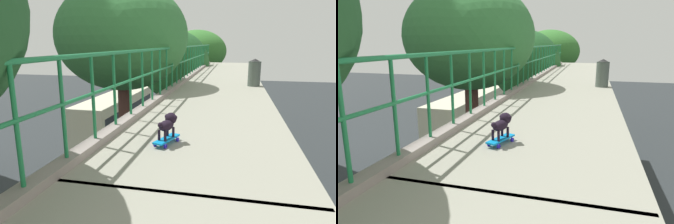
% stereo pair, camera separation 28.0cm
% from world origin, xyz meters
% --- Properties ---
extents(overpass_deck, '(2.73, 36.07, 0.45)m').
position_xyz_m(overpass_deck, '(1.07, -0.00, 5.98)').
color(overpass_deck, gray).
rests_on(overpass_deck, bridge_pier).
extents(green_railing, '(0.20, 34.27, 1.23)m').
position_xyz_m(green_railing, '(-0.25, -0.00, 6.49)').
color(green_railing, gray).
rests_on(green_railing, overpass_deck).
extents(car_yellow_cab_fifth, '(1.94, 3.96, 1.45)m').
position_xyz_m(car_yellow_cab_fifth, '(-4.42, 7.73, 0.63)').
color(car_yellow_cab_fifth, gold).
rests_on(car_yellow_cab_fifth, ground).
extents(city_bus, '(2.69, 11.27, 3.46)m').
position_xyz_m(city_bus, '(-7.65, 18.98, 1.95)').
color(city_bus, beige).
rests_on(city_bus, ground).
extents(roadside_tree_mid, '(4.11, 4.11, 9.43)m').
position_xyz_m(roadside_tree_mid, '(-1.96, 5.93, 7.65)').
color(roadside_tree_mid, '#54322B').
rests_on(roadside_tree_mid, ground).
extents(roadside_tree_far, '(4.24, 4.24, 8.31)m').
position_xyz_m(roadside_tree_far, '(-2.14, 15.04, 6.15)').
color(roadside_tree_far, '#503121').
rests_on(roadside_tree_far, ground).
extents(roadside_tree_farthest, '(5.31, 5.31, 8.69)m').
position_xyz_m(roadside_tree_farthest, '(-1.98, 24.51, 6.74)').
color(roadside_tree_farthest, '#4D3332').
rests_on(roadside_tree_farthest, ground).
extents(toy_skateboard, '(0.29, 0.53, 0.08)m').
position_xyz_m(toy_skateboard, '(0.67, 0.62, 6.27)').
color(toy_skateboard, '#0C89DB').
rests_on(toy_skateboard, overpass_deck).
extents(small_dog, '(0.25, 0.41, 0.34)m').
position_xyz_m(small_dog, '(0.69, 0.65, 6.50)').
color(small_dog, black).
rests_on(small_dog, toy_skateboard).
extents(litter_bin, '(0.39, 0.39, 0.86)m').
position_xyz_m(litter_bin, '(2.13, 6.68, 6.65)').
color(litter_bin, '#4B564E').
rests_on(litter_bin, overpass_deck).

